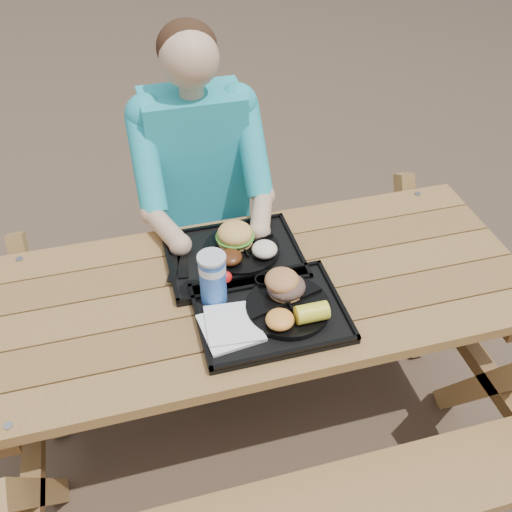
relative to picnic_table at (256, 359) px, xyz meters
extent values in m
plane|color=#999999|center=(0.00, 0.00, -0.38)|extent=(60.00, 60.00, 0.00)
cube|color=black|center=(0.01, -0.14, 0.39)|extent=(0.45, 0.35, 0.02)
cube|color=black|center=(-0.04, 0.14, 0.39)|extent=(0.45, 0.35, 0.02)
cylinder|color=black|center=(0.06, -0.14, 0.41)|extent=(0.26, 0.26, 0.02)
cylinder|color=black|center=(-0.01, 0.15, 0.41)|extent=(0.26, 0.26, 0.02)
cube|color=white|center=(-0.13, -0.18, 0.40)|extent=(0.19, 0.19, 0.02)
cylinder|color=blue|center=(-0.15, -0.04, 0.48)|extent=(0.08, 0.08, 0.17)
cylinder|color=black|center=(0.02, -0.02, 0.41)|extent=(0.05, 0.05, 0.03)
cylinder|color=yellow|center=(0.06, -0.02, 0.41)|extent=(0.06, 0.06, 0.03)
ellipsoid|color=#FFA843|center=(0.01, -0.21, 0.44)|extent=(0.09, 0.09, 0.04)
cube|color=black|center=(-0.21, 0.16, 0.40)|extent=(0.06, 0.19, 0.01)
ellipsoid|color=#512610|center=(-0.06, 0.10, 0.43)|extent=(0.08, 0.08, 0.04)
ellipsoid|color=white|center=(0.06, 0.10, 0.44)|extent=(0.09, 0.09, 0.05)
camera|label=1|loc=(-0.35, -1.29, 1.67)|focal=40.00mm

